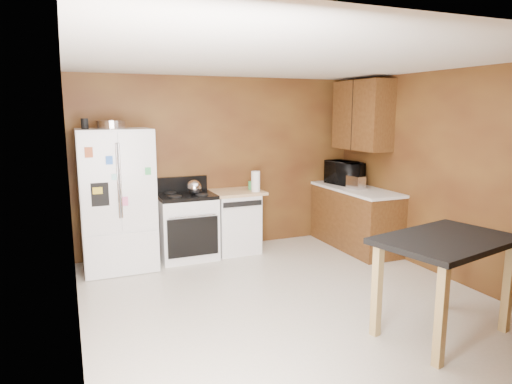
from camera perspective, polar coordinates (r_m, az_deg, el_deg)
floor at (r=5.02m, az=4.40°, el=-13.63°), size 4.50×4.50×0.00m
ceiling at (r=4.62m, az=4.84°, el=16.05°), size 4.50×4.50×0.00m
wall_back at (r=6.72m, az=-4.22°, el=3.53°), size 4.20×0.00×4.20m
wall_front at (r=2.90m, az=25.53°, el=-6.34°), size 4.20×0.00×4.20m
wall_left at (r=4.15m, az=-22.11°, el=-1.33°), size 0.00×4.50×4.50m
wall_right at (r=5.91m, az=23.02°, el=1.84°), size 0.00×4.50×4.50m
roasting_pan at (r=5.97m, az=-17.54°, el=8.04°), size 0.40×0.40×0.10m
pen_cup at (r=5.92m, az=-20.63°, el=7.98°), size 0.09×0.09×0.13m
kettle at (r=6.22m, az=-7.74°, el=0.59°), size 0.20×0.20×0.20m
paper_towel at (r=6.44m, az=-0.05°, el=1.34°), size 0.14×0.14×0.29m
green_canister at (r=6.63m, az=-0.50°, el=0.84°), size 0.14×0.14×0.12m
toaster at (r=6.78m, az=12.38°, el=1.19°), size 0.19×0.27×0.19m
microwave at (r=7.14m, az=10.98°, el=2.24°), size 0.49×0.64×0.32m
refrigerator at (r=6.08m, az=-16.98°, el=-0.93°), size 0.90×0.80×1.80m
gas_range at (r=6.38m, az=-8.66°, el=-4.12°), size 0.76×0.68×1.10m
dishwasher at (r=6.61m, az=-2.64°, el=-3.60°), size 0.78×0.63×0.89m
right_cabinets at (r=6.91m, az=12.53°, el=0.64°), size 0.63×1.58×2.45m
island at (r=4.45m, az=22.63°, el=-7.01°), size 1.39×1.07×0.91m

